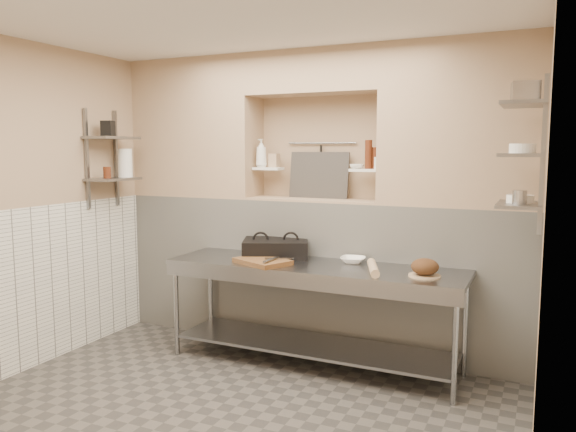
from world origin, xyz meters
The scene contains 47 objects.
floor centered at (0.00, 0.00, -0.05)m, with size 4.00×3.90×0.10m, color #4A4541.
wall_left centered at (-2.05, 0.00, 1.40)m, with size 0.10×3.90×2.80m, color tan.
wall_right centered at (2.05, 0.00, 1.40)m, with size 0.10×3.90×2.80m, color tan.
wall_back centered at (0.00, 2.00, 1.40)m, with size 4.00×0.10×2.80m, color tan.
backwall_lower centered at (0.00, 1.75, 0.70)m, with size 4.00×0.40×1.40m, color silver.
alcove_sill centered at (0.00, 1.75, 1.41)m, with size 1.30×0.40×0.02m, color tan.
backwall_pillar_left centered at (-1.33, 1.75, 2.10)m, with size 1.35×0.40×1.40m, color tan.
backwall_pillar_right centered at (1.33, 1.75, 2.10)m, with size 1.35×0.40×1.40m, color tan.
backwall_header centered at (0.00, 1.75, 2.60)m, with size 1.30×0.40×0.40m, color tan.
wainscot_left centered at (-1.99, 0.00, 0.70)m, with size 0.02×3.90×1.40m, color silver.
wainscot_right centered at (1.99, 0.00, 0.70)m, with size 0.02×3.90×1.40m, color silver.
alcove_shelf_left centered at (-0.50, 1.75, 1.70)m, with size 0.28×0.16×0.03m, color white.
alcove_shelf_right centered at (0.50, 1.75, 1.70)m, with size 0.28×0.16×0.03m, color white.
utensil_rail centered at (0.00, 1.92, 1.95)m, with size 0.02×0.02×0.70m, color gray.
hanging_steel centered at (0.00, 1.90, 1.78)m, with size 0.02×0.02×0.30m, color black.
splash_panel centered at (0.00, 1.85, 1.64)m, with size 0.60×0.02×0.45m, color #383330.
shelf_rail_left_a centered at (-1.98, 1.25, 1.80)m, with size 0.03×0.03×0.95m, color slate.
shelf_rail_left_b centered at (-1.98, 0.85, 1.80)m, with size 0.03×0.03×0.95m, color slate.
wall_shelf_left_lower centered at (-1.84, 1.05, 1.60)m, with size 0.30×0.50×0.03m, color slate.
wall_shelf_left_upper centered at (-1.84, 1.05, 2.00)m, with size 0.30×0.50×0.03m, color slate.
shelf_rail_right_a centered at (1.98, 1.25, 1.85)m, with size 0.03×0.03×1.05m, color slate.
shelf_rail_right_b centered at (1.98, 0.85, 1.85)m, with size 0.03×0.03×1.05m, color slate.
wall_shelf_right_lower centered at (1.84, 1.05, 1.50)m, with size 0.30×0.50×0.03m, color slate.
wall_shelf_right_mid centered at (1.84, 1.05, 1.85)m, with size 0.30×0.50×0.03m, color slate.
wall_shelf_right_upper centered at (1.84, 1.05, 2.20)m, with size 0.30×0.50×0.03m, color slate.
prep_table centered at (0.21, 1.18, 0.64)m, with size 2.60×0.70×0.90m.
panini_press centered at (-0.24, 1.39, 0.98)m, with size 0.71×0.63×0.16m.
cutting_board centered at (-0.21, 1.05, 0.92)m, with size 0.46×0.32×0.04m, color brown.
knife_blade centered at (-0.07, 1.12, 0.95)m, with size 0.25×0.03×0.01m, color gray.
tongs centered at (-0.10, 0.99, 0.96)m, with size 0.02×0.02×0.24m, color gray.
mixing_bowl centered at (0.50, 1.41, 0.93)m, with size 0.22×0.22×0.05m, color white.
rolling_pin centered at (0.76, 1.12, 0.94)m, with size 0.07×0.07×0.47m, color tan.
bread_board centered at (1.17, 1.14, 0.91)m, with size 0.25×0.25×0.01m, color tan.
bread_loaf centered at (1.17, 1.14, 0.98)m, with size 0.22×0.22×0.13m, color #4C2D19.
bottle_soap centered at (-0.56, 1.71, 1.85)m, with size 0.11×0.11×0.28m, color white.
jar_alcove centered at (-0.46, 1.79, 1.78)m, with size 0.09×0.09×0.13m, color tan.
bowl_alcove centered at (0.42, 1.73, 1.73)m, with size 0.13×0.13×0.04m, color white.
condiment_a centered at (0.58, 1.76, 1.81)m, with size 0.05×0.05×0.20m, color #491F0F.
condiment_b centered at (0.53, 1.74, 1.84)m, with size 0.07×0.07×0.26m, color #491F0F.
condiment_c centered at (0.59, 1.76, 1.77)m, with size 0.06×0.06×0.11m, color white.
jug_left centered at (-1.84, 1.23, 1.75)m, with size 0.14×0.14×0.28m, color white.
jar_left centered at (-1.84, 0.97, 1.67)m, with size 0.07×0.07×0.11m, color #491F0F.
box_left_upper centered at (-1.84, 1.00, 2.09)m, with size 0.11×0.11×0.15m, color black.
bowl_right centered at (1.84, 1.07, 1.54)m, with size 0.19×0.19×0.06m, color white.
canister_right centered at (1.84, 0.96, 1.56)m, with size 0.10×0.10×0.10m, color gray.
bowl_right_mid centered at (1.84, 1.06, 1.90)m, with size 0.18×0.18×0.07m, color white.
basket_right centered at (1.84, 1.07, 2.28)m, with size 0.18×0.22×0.14m, color gray.
Camera 1 is at (2.00, -3.21, 1.89)m, focal length 35.00 mm.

